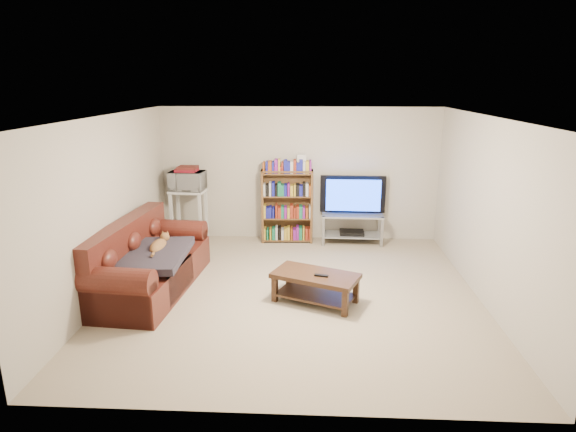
# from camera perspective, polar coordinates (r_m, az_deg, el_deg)

# --- Properties ---
(floor) EXTENTS (5.00, 5.00, 0.00)m
(floor) POSITION_cam_1_polar(r_m,az_deg,el_deg) (6.72, 0.69, -9.18)
(floor) COLOR tan
(floor) RESTS_ON ground
(ceiling) EXTENTS (5.00, 5.00, 0.00)m
(ceiling) POSITION_cam_1_polar(r_m,az_deg,el_deg) (6.11, 0.77, 11.69)
(ceiling) COLOR white
(ceiling) RESTS_ON ground
(wall_back) EXTENTS (5.00, 0.00, 5.00)m
(wall_back) POSITION_cam_1_polar(r_m,az_deg,el_deg) (8.75, 1.34, 4.97)
(wall_back) COLOR beige
(wall_back) RESTS_ON ground
(wall_front) EXTENTS (5.00, 0.00, 5.00)m
(wall_front) POSITION_cam_1_polar(r_m,az_deg,el_deg) (3.95, -0.65, -8.61)
(wall_front) COLOR beige
(wall_front) RESTS_ON ground
(wall_left) EXTENTS (0.00, 5.00, 5.00)m
(wall_left) POSITION_cam_1_polar(r_m,az_deg,el_deg) (6.87, -20.60, 0.97)
(wall_left) COLOR beige
(wall_left) RESTS_ON ground
(wall_right) EXTENTS (0.00, 5.00, 5.00)m
(wall_right) POSITION_cam_1_polar(r_m,az_deg,el_deg) (6.71, 22.60, 0.42)
(wall_right) COLOR beige
(wall_right) RESTS_ON ground
(sofa) EXTENTS (1.17, 2.35, 0.97)m
(sofa) POSITION_cam_1_polar(r_m,az_deg,el_deg) (7.03, -16.56, -5.72)
(sofa) COLOR #4C1B13
(sofa) RESTS_ON floor
(blanket) EXTENTS (0.89, 1.15, 0.19)m
(blanket) POSITION_cam_1_polar(r_m,az_deg,el_deg) (6.75, -15.76, -4.51)
(blanket) COLOR #2B2630
(blanket) RESTS_ON sofa
(cat) EXTENTS (0.30, 0.64, 0.19)m
(cat) POSITION_cam_1_polar(r_m,az_deg,el_deg) (6.91, -15.13, -3.47)
(cat) COLOR brown
(cat) RESTS_ON sofa
(coffee_table) EXTENTS (1.23, 0.94, 0.40)m
(coffee_table) POSITION_cam_1_polar(r_m,az_deg,el_deg) (6.39, 3.27, -7.85)
(coffee_table) COLOR #362013
(coffee_table) RESTS_ON floor
(remote) EXTENTS (0.19, 0.09, 0.02)m
(remote) POSITION_cam_1_polar(r_m,az_deg,el_deg) (6.26, 3.96, -7.05)
(remote) COLOR black
(remote) RESTS_ON coffee_table
(tv_stand) EXTENTS (1.09, 0.51, 0.54)m
(tv_stand) POSITION_cam_1_polar(r_m,az_deg,el_deg) (8.72, 7.59, -0.85)
(tv_stand) COLOR #999EA3
(tv_stand) RESTS_ON floor
(television) EXTENTS (1.17, 0.18, 0.67)m
(television) POSITION_cam_1_polar(r_m,az_deg,el_deg) (8.59, 7.72, 2.42)
(television) COLOR black
(television) RESTS_ON tv_stand
(dvd_player) EXTENTS (0.44, 0.31, 0.06)m
(dvd_player) POSITION_cam_1_polar(r_m,az_deg,el_deg) (8.77, 7.55, -1.95)
(dvd_player) COLOR black
(dvd_player) RESTS_ON tv_stand
(bookshelf) EXTENTS (0.93, 0.32, 1.32)m
(bookshelf) POSITION_cam_1_polar(r_m,az_deg,el_deg) (8.64, -0.11, 1.31)
(bookshelf) COLOR brown
(bookshelf) RESTS_ON floor
(shelf_clutter) EXTENTS (0.67, 0.23, 0.28)m
(shelf_clutter) POSITION_cam_1_polar(r_m,az_deg,el_deg) (8.50, 0.56, 6.20)
(shelf_clutter) COLOR silver
(shelf_clutter) RESTS_ON bookshelf
(microwave_stand) EXTENTS (0.64, 0.49, 0.97)m
(microwave_stand) POSITION_cam_1_polar(r_m,az_deg,el_deg) (8.79, -11.66, 0.82)
(microwave_stand) COLOR silver
(microwave_stand) RESTS_ON floor
(microwave) EXTENTS (0.63, 0.45, 0.33)m
(microwave) POSITION_cam_1_polar(r_m,az_deg,el_deg) (8.67, -11.85, 4.12)
(microwave) COLOR silver
(microwave) RESTS_ON microwave_stand
(game_boxes) EXTENTS (0.38, 0.34, 0.05)m
(game_boxes) POSITION_cam_1_polar(r_m,az_deg,el_deg) (8.64, -11.92, 5.35)
(game_boxes) COLOR maroon
(game_boxes) RESTS_ON microwave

